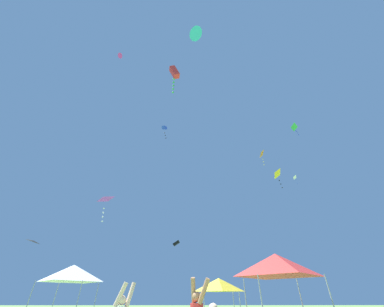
% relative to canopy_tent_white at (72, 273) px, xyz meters
% --- Properties ---
extents(canopy_tent_white, '(3.53, 3.53, 3.78)m').
position_rel_canopy_tent_white_xyz_m(canopy_tent_white, '(0.00, 0.00, 0.00)').
color(canopy_tent_white, '#9E9EA3').
rests_on(canopy_tent_white, ground).
extents(canopy_tent_yellow, '(2.73, 2.73, 2.92)m').
position_rel_canopy_tent_white_xyz_m(canopy_tent_yellow, '(11.11, 0.38, -0.73)').
color(canopy_tent_yellow, '#9E9EA3').
rests_on(canopy_tent_yellow, ground).
extents(canopy_tent_red, '(3.47, 3.47, 3.71)m').
position_rel_canopy_tent_white_xyz_m(canopy_tent_red, '(13.59, -5.73, -0.06)').
color(canopy_tent_red, '#9E9EA3').
rests_on(canopy_tent_red, ground).
extents(kite_cyan_delta, '(1.49, 1.57, 0.81)m').
position_rel_canopy_tent_white_xyz_m(kite_cyan_delta, '(9.27, -8.50, 18.42)').
color(kite_cyan_delta, '#2DB7CC').
extents(kite_green_diamond, '(0.86, 1.02, 2.01)m').
position_rel_canopy_tent_white_xyz_m(kite_green_diamond, '(24.20, 5.33, 19.20)').
color(kite_green_diamond, green).
extents(kite_red_box, '(0.98, 0.77, 2.83)m').
position_rel_canopy_tent_white_xyz_m(kite_red_box, '(7.46, -7.12, 14.53)').
color(kite_red_box, red).
extents(kite_orange_diamond, '(0.91, 0.93, 2.13)m').
position_rel_canopy_tent_white_xyz_m(kite_orange_diamond, '(18.96, 6.52, 15.26)').
color(kite_orange_diamond, orange).
extents(kite_black_diamond, '(1.42, 1.08, 0.50)m').
position_rel_canopy_tent_white_xyz_m(kite_black_diamond, '(-8.28, 6.57, 3.60)').
color(kite_black_diamond, black).
extents(kite_black_box, '(1.06, 0.42, 0.87)m').
position_rel_canopy_tent_white_xyz_m(kite_black_box, '(6.90, 15.64, 5.21)').
color(kite_black_box, black).
extents(kite_magenta_delta, '(0.81, 0.79, 0.45)m').
position_rel_canopy_tent_white_xyz_m(kite_magenta_delta, '(0.78, -4.30, 21.54)').
color(kite_magenta_delta, '#D6389E').
extents(kite_blue_box, '(0.73, 1.14, 2.32)m').
position_rel_canopy_tent_white_xyz_m(kite_blue_box, '(5.38, 3.66, 17.52)').
color(kite_blue_box, blue).
extents(kite_purple_diamond, '(1.43, 1.03, 2.73)m').
position_rel_canopy_tent_white_xyz_m(kite_purple_diamond, '(-0.39, 3.89, 7.36)').
color(kite_purple_diamond, purple).
extents(kite_white_diamond, '(0.61, 0.64, 1.37)m').
position_rel_canopy_tent_white_xyz_m(kite_white_diamond, '(25.72, 11.99, 14.44)').
color(kite_white_diamond, white).
extents(kite_yellow_diamond, '(0.90, 0.93, 1.82)m').
position_rel_canopy_tent_white_xyz_m(kite_yellow_diamond, '(17.53, 0.15, 8.63)').
color(kite_yellow_diamond, yellow).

